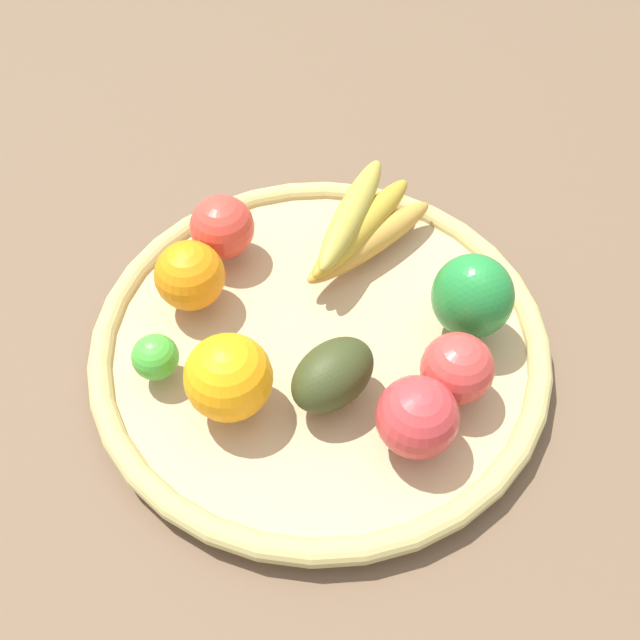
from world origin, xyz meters
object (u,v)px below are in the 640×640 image
at_px(orange_0, 190,276).
at_px(apple_0, 417,417).
at_px(apple_1, 222,227).
at_px(avocado, 332,375).
at_px(orange_1, 228,377).
at_px(apple_2, 457,369).
at_px(lime_0, 155,357).
at_px(banana_bunch, 362,227).
at_px(bell_pepper, 472,297).

relative_size(orange_0, apple_0, 0.97).
distance_m(orange_0, apple_0, 0.26).
xyz_separation_m(orange_0, apple_1, (-0.06, 0.04, -0.00)).
relative_size(avocado, apple_0, 1.20).
height_order(orange_0, orange_1, orange_1).
height_order(apple_0, apple_1, apple_0).
bearing_deg(orange_1, avocado, 86.53).
bearing_deg(apple_2, lime_0, -103.71).
xyz_separation_m(orange_0, avocado, (0.13, 0.12, -0.01)).
distance_m(orange_1, apple_0, 0.17).
height_order(banana_bunch, orange_1, orange_1).
bearing_deg(apple_2, avocado, -97.45).
xyz_separation_m(banana_bunch, apple_2, (0.19, 0.05, 0.00)).
bearing_deg(banana_bunch, orange_1, -41.76).
bearing_deg(orange_0, apple_0, 43.29).
distance_m(bell_pepper, apple_0, 0.14).
height_order(orange_0, avocado, orange_0).
bearing_deg(orange_1, orange_0, -168.04).
relative_size(apple_0, apple_2, 1.08).
height_order(orange_0, lime_0, orange_0).
relative_size(bell_pepper, apple_0, 1.25).
xyz_separation_m(banana_bunch, apple_0, (0.24, -0.00, 0.01)).
xyz_separation_m(bell_pepper, apple_1, (-0.14, -0.22, -0.01)).
relative_size(orange_0, banana_bunch, 0.42).
relative_size(orange_1, apple_1, 1.17).
bearing_deg(apple_2, orange_0, -122.94).
distance_m(banana_bunch, apple_1, 0.15).
bearing_deg(orange_0, orange_1, 11.96).
relative_size(avocado, bell_pepper, 0.96).
bearing_deg(banana_bunch, apple_1, -97.40).
height_order(avocado, apple_2, apple_2).
bearing_deg(orange_1, banana_bunch, 138.24).
bearing_deg(lime_0, orange_0, 155.43).
relative_size(banana_bunch, apple_1, 2.45).
relative_size(orange_0, orange_1, 0.89).
distance_m(bell_pepper, orange_1, 0.24).
height_order(avocado, apple_0, apple_0).
bearing_deg(apple_0, lime_0, -116.44).
bearing_deg(apple_1, banana_bunch, 82.60).
bearing_deg(bell_pepper, banana_bunch, 161.14).
relative_size(orange_0, apple_1, 1.03).
bearing_deg(banana_bunch, bell_pepper, 33.18).
bearing_deg(apple_1, apple_0, 29.48).
bearing_deg(orange_0, lime_0, -24.57).
height_order(orange_1, apple_1, orange_1).
height_order(avocado, bell_pepper, bell_pepper).
bearing_deg(bell_pepper, orange_0, -158.88).
height_order(apple_0, lime_0, apple_0).
bearing_deg(orange_0, banana_bunch, 103.66).
relative_size(avocado, lime_0, 1.97).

